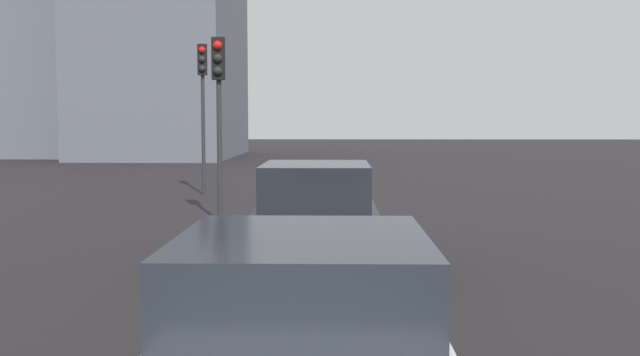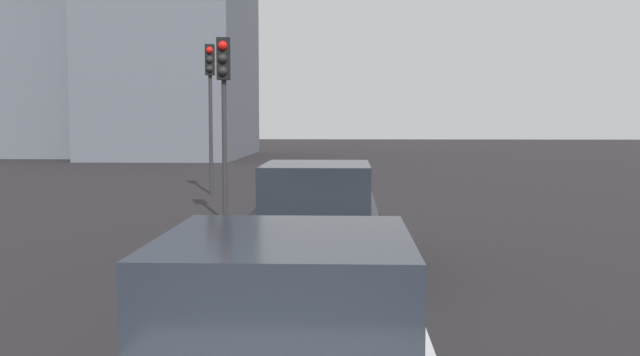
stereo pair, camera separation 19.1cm
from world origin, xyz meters
name	(u,v)px [view 1 (the left image)]	position (x,y,z in m)	size (l,w,h in m)	color
car_black_lead	(316,217)	(8.14, 0.11, 0.76)	(4.53, 1.99, 1.58)	black
car_white_second	(304,348)	(1.90, 0.03, 0.73)	(4.18, 2.02, 1.50)	silver
traffic_light_near_left	(203,87)	(18.76, 3.73, 3.17)	(0.33, 0.30, 4.43)	#2D2D30
traffic_light_near_right	(219,90)	(12.96, 2.34, 2.87)	(0.32, 0.29, 3.98)	#2D2D30
building_facade_left	(166,24)	(41.30, 10.00, 7.91)	(13.39, 8.20, 15.82)	slate
building_facade_center	(70,66)	(41.89, 16.00, 5.47)	(8.32, 8.79, 10.94)	slate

